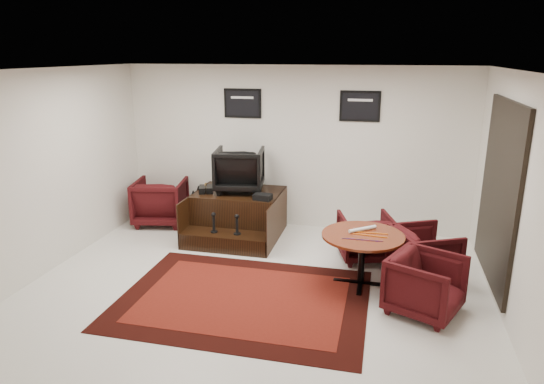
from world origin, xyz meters
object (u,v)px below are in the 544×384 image
Objects in this scene: shine_podium at (238,216)px; armchair_side at (161,199)px; shine_chair at (239,167)px; table_chair_window at (425,251)px; meeting_table at (363,241)px; table_chair_back at (365,235)px; table_chair_corner at (426,282)px.

shine_podium is 1.65× the size of armchair_side.
shine_chair reaches higher than table_chair_window.
shine_podium is at bearing 159.94° from armchair_side.
meeting_table is (2.14, -1.36, 0.28)m from shine_podium.
armchair_side is 1.18× the size of table_chair_back.
table_chair_back is (2.15, -0.50, 0.04)m from shine_podium.
table_chair_corner reaches higher than table_chair_window.
armchair_side is at bearing -13.15° from shine_chair.
armchair_side reaches higher than meeting_table.
meeting_table is at bearing 89.62° from table_chair_window.
armchair_side reaches higher than table_chair_corner.
shine_podium is 0.82m from shine_chair.
shine_chair is 0.90× the size of armchair_side.
table_chair_corner is at bearing -37.13° from meeting_table.
shine_chair is 1.02× the size of table_chair_window.
shine_chair reaches higher than meeting_table.
table_chair_back is at bearing 153.85° from shine_chair.
table_chair_back is (0.00, 0.86, -0.24)m from meeting_table.
table_chair_window is (0.82, 0.39, -0.22)m from meeting_table.
shine_podium reaches higher than meeting_table.
table_chair_back is at bearing 89.69° from meeting_table.
meeting_table is at bearing -32.36° from shine_podium.
shine_podium is 1.84× the size of shine_chair.
shine_chair is at bearing 144.91° from meeting_table.
shine_chair is 2.37m from table_chair_back.
armchair_side is 4.66m from table_chair_window.
shine_chair is 1.02× the size of table_chair_corner.
meeting_table is (2.14, -1.51, -0.53)m from shine_chair.
table_chair_corner reaches higher than shine_podium.
armchair_side is at bearing 88.24° from table_chair_corner.
meeting_table is at bearing 72.73° from table_chair_back.
table_chair_window is at bearing 150.13° from shine_chair.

